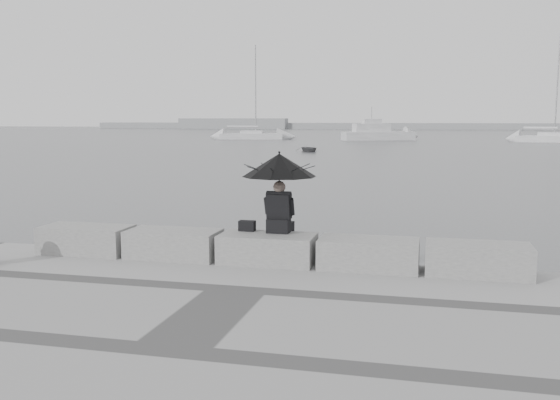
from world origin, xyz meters
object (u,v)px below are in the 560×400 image
(seated_person, at_px, (279,173))
(sailboat_left, at_px, (252,136))
(sailboat_right, at_px, (550,138))
(motor_cruiser, at_px, (378,133))
(dinghy, at_px, (309,149))

(seated_person, relative_size, sailboat_left, 0.11)
(seated_person, height_order, sailboat_right, sailboat_right)
(sailboat_left, relative_size, sailboat_right, 1.00)
(seated_person, height_order, motor_cruiser, motor_cruiser)
(seated_person, relative_size, motor_cruiser, 0.14)
(sailboat_right, bearing_deg, dinghy, -115.21)
(sailboat_left, relative_size, dinghy, 4.48)
(sailboat_left, bearing_deg, dinghy, -72.88)
(seated_person, relative_size, dinghy, 0.48)
(seated_person, distance_m, sailboat_right, 73.15)
(sailboat_left, bearing_deg, motor_cruiser, -7.79)
(seated_person, xyz_separation_m, sailboat_right, (16.46, 71.26, -1.50))
(seated_person, bearing_deg, sailboat_right, 77.97)
(seated_person, distance_m, motor_cruiser, 73.37)
(sailboat_right, height_order, dinghy, sailboat_right)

